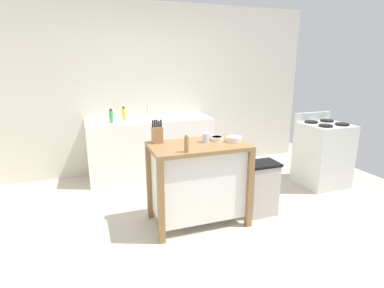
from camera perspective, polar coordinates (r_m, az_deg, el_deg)
name	(u,v)px	position (r m, az deg, el deg)	size (l,w,h in m)	color
ground_plane	(201,229)	(3.37, 1.67, -15.64)	(6.28, 6.28, 0.00)	#BCB29E
wall_back	(154,89)	(4.93, -7.19, 10.16)	(5.28, 0.10, 2.60)	beige
kitchen_island	(198,179)	(3.29, 1.17, -6.65)	(1.02, 0.60, 0.89)	olive
knife_block	(157,134)	(3.22, -6.58, 1.86)	(0.11, 0.09, 0.25)	#9E7042
bowl_ceramic_small	(217,138)	(3.32, 4.72, 1.07)	(0.14, 0.14, 0.04)	silver
bowl_stoneware_deep	(234,139)	(3.29, 7.90, 0.97)	(0.17, 0.17, 0.06)	silver
drinking_cup	(206,138)	(3.23, 2.58, 1.17)	(0.07, 0.07, 0.10)	silver
pepper_grinder	(187,144)	(2.86, -1.04, 0.09)	(0.04, 0.04, 0.18)	#9E7042
trash_bin	(261,188)	(3.62, 12.85, -8.10)	(0.36, 0.28, 0.63)	#B7B2A8
sink_counter	(151,147)	(4.72, -7.71, -0.64)	(1.87, 0.60, 0.89)	white
sink_faucet	(148,111)	(4.73, -8.30, 6.26)	(0.02, 0.02, 0.22)	#B7BCC1
bottle_dish_soap	(124,114)	(4.64, -12.72, 5.60)	(0.05, 0.05, 0.19)	yellow
bottle_hand_soap	(111,116)	(4.43, -14.98, 5.05)	(0.06, 0.06, 0.20)	green
stove	(323,154)	(4.72, 23.39, -1.71)	(0.60, 0.60, 1.01)	silver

